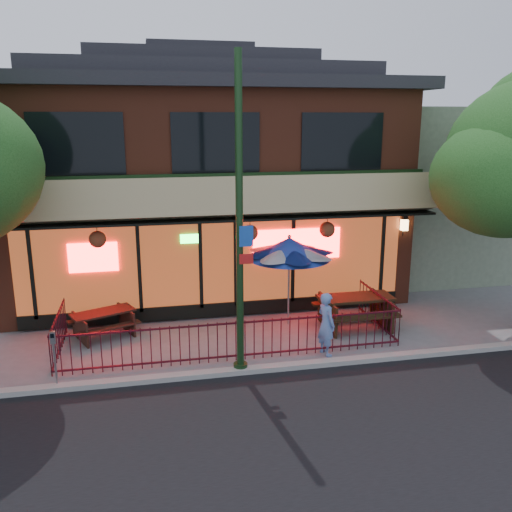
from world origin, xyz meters
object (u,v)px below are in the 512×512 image
Objects in this scene: street_light at (240,237)px; pedestrian at (326,324)px; patio_umbrella at (289,248)px; parking_meter_near at (54,350)px; picnic_table_right at (355,307)px; picnic_table_left at (103,320)px.

pedestrian is (2.21, 0.50, -2.36)m from street_light.
patio_umbrella is 2.60m from pedestrian.
patio_umbrella is (1.84, 2.66, -0.95)m from street_light.
parking_meter_near is at bearing 77.96° from pedestrian.
picnic_table_right is 2.46m from patio_umbrella.
picnic_table_left is at bearing 138.72° from street_light.
street_light is at bearing -124.66° from patio_umbrella.
parking_meter_near is (-5.85, -2.66, -1.31)m from patio_umbrella.
street_light is at bearing -41.28° from picnic_table_left.
pedestrian reaches higher than parking_meter_near.
picnic_table_right is 7.89m from parking_meter_near.
pedestrian is (5.40, -2.30, 0.34)m from picnic_table_left.
street_light is at bearing -149.91° from picnic_table_right.
parking_meter_near reaches higher than picnic_table_left.
street_light is at bearing 86.19° from pedestrian.
picnic_table_right is 2.12m from pedestrian.
patio_umbrella is 1.63× the size of pedestrian.
pedestrian reaches higher than picnic_table_left.
parking_meter_near is at bearing 179.96° from street_light.
picnic_table_left is 0.95× the size of picnic_table_right.
patio_umbrella reaches higher than picnic_table_left.
picnic_table_left is 5.88m from pedestrian.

